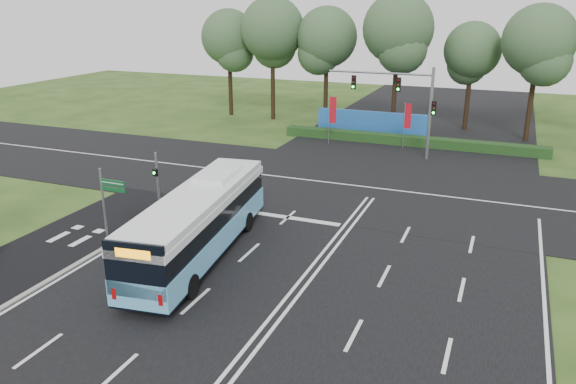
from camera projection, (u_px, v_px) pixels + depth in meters
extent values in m
plane|color=#274416|center=(314.00, 265.00, 25.93)|extent=(120.00, 120.00, 0.00)
cube|color=black|center=(314.00, 264.00, 25.92)|extent=(20.00, 120.00, 0.04)
cube|color=black|center=(375.00, 188.00, 36.47)|extent=(120.00, 14.00, 0.05)
cube|color=black|center=(55.00, 247.00, 27.69)|extent=(5.00, 18.00, 0.06)
cube|color=gray|center=(94.00, 254.00, 26.83)|extent=(0.25, 18.00, 0.12)
cube|color=#5EAFDB|center=(200.00, 235.00, 26.45)|extent=(4.10, 12.37, 1.11)
cube|color=black|center=(201.00, 245.00, 26.62)|extent=(4.06, 12.30, 0.30)
cube|color=black|center=(199.00, 215.00, 26.13)|extent=(3.97, 12.17, 0.96)
cube|color=white|center=(199.00, 203.00, 25.93)|extent=(4.10, 12.37, 0.35)
cube|color=white|center=(198.00, 196.00, 25.82)|extent=(3.98, 11.88, 0.35)
cube|color=white|center=(218.00, 174.00, 28.04)|extent=(2.00, 3.22, 0.25)
cube|color=black|center=(135.00, 271.00, 20.60)|extent=(2.45, 0.44, 2.23)
cube|color=orange|center=(133.00, 254.00, 20.33)|extent=(1.41, 0.24, 0.35)
cylinder|color=black|center=(205.00, 218.00, 30.07)|extent=(0.42, 1.08, 1.05)
cylinder|color=black|center=(248.00, 222.00, 29.51)|extent=(0.42, 1.08, 1.05)
cylinder|color=black|center=(139.00, 280.00, 23.38)|extent=(0.42, 1.08, 1.05)
cylinder|color=black|center=(191.00, 287.00, 22.83)|extent=(0.42, 1.08, 1.05)
cylinder|color=gray|center=(158.00, 183.00, 31.82)|extent=(0.14, 0.14, 3.57)
cube|color=black|center=(155.00, 172.00, 31.45)|extent=(0.33, 0.27, 0.41)
sphere|color=#19F233|center=(154.00, 173.00, 31.36)|extent=(0.14, 0.14, 0.14)
cylinder|color=gray|center=(104.00, 205.00, 28.09)|extent=(0.11, 0.11, 3.78)
cube|color=#0C4820|center=(113.00, 183.00, 27.43)|extent=(1.42, 0.09, 0.28)
cube|color=#0C4820|center=(113.00, 189.00, 27.54)|extent=(1.42, 0.09, 0.21)
cube|color=white|center=(112.00, 183.00, 27.40)|extent=(1.32, 0.03, 0.04)
cylinder|color=gray|center=(329.00, 120.00, 47.26)|extent=(0.06, 0.06, 4.13)
cube|color=#AA0E1C|center=(333.00, 110.00, 46.90)|extent=(0.55, 0.09, 2.20)
cylinder|color=gray|center=(404.00, 126.00, 45.92)|extent=(0.06, 0.06, 3.83)
cube|color=#AA0E1C|center=(408.00, 116.00, 45.58)|extent=(0.51, 0.08, 2.04)
cylinder|color=gray|center=(430.00, 114.00, 42.11)|extent=(0.24, 0.24, 7.00)
cylinder|color=gray|center=(380.00, 73.00, 42.59)|extent=(8.00, 0.16, 0.16)
cube|color=black|center=(399.00, 85.00, 42.32)|extent=(0.32, 0.28, 1.05)
cube|color=black|center=(354.00, 82.00, 43.56)|extent=(0.32, 0.28, 1.05)
cube|color=black|center=(434.00, 108.00, 41.87)|extent=(0.32, 0.28, 1.05)
cube|color=#133312|center=(410.00, 141.00, 47.33)|extent=(22.00, 1.20, 0.80)
cube|color=#205CAD|center=(371.00, 123.00, 50.71)|extent=(10.00, 0.30, 2.20)
cylinder|color=black|center=(230.00, 79.00, 59.12)|extent=(0.44, 0.44, 7.70)
sphere|color=#385733|center=(229.00, 37.00, 57.75)|extent=(5.68, 5.68, 5.68)
cylinder|color=black|center=(273.00, 77.00, 56.78)|extent=(0.44, 0.44, 8.55)
sphere|color=#385733|center=(272.00, 29.00, 55.26)|extent=(6.30, 6.30, 6.30)
cylinder|color=black|center=(326.00, 83.00, 55.40)|extent=(0.44, 0.44, 7.90)
sphere|color=#385733|center=(327.00, 37.00, 53.99)|extent=(5.82, 5.82, 5.82)
cylinder|color=black|center=(395.00, 82.00, 52.49)|extent=(0.44, 0.44, 8.78)
sphere|color=#385733|center=(398.00, 28.00, 50.93)|extent=(6.47, 6.47, 6.47)
cylinder|color=black|center=(468.00, 93.00, 52.25)|extent=(0.44, 0.44, 6.99)
sphere|color=#385733|center=(473.00, 50.00, 51.00)|extent=(5.15, 5.15, 5.15)
cylinder|color=black|center=(532.00, 94.00, 47.74)|extent=(0.44, 0.44, 8.09)
sphere|color=#385733|center=(539.00, 40.00, 46.30)|extent=(5.96, 5.96, 5.96)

